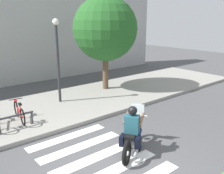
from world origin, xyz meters
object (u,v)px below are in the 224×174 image
(motorcycle, at_px, (133,137))
(street_lamp, at_px, (57,53))
(tree_near_rack, at_px, (105,29))
(rider, at_px, (133,126))
(bicycle_3, at_px, (19,112))

(motorcycle, distance_m, street_lamp, 5.42)
(motorcycle, relative_size, tree_near_rack, 0.38)
(rider, xyz_separation_m, bicycle_3, (-1.81, 4.07, -0.35))
(motorcycle, distance_m, rider, 0.38)
(rider, bearing_deg, street_lamp, 85.50)
(bicycle_3, bearing_deg, tree_near_rack, 15.67)
(motorcycle, height_order, street_lamp, street_lamp)
(motorcycle, bearing_deg, rider, -149.26)
(motorcycle, relative_size, rider, 1.27)
(rider, height_order, bicycle_3, rider)
(rider, xyz_separation_m, tree_near_rack, (3.33, 5.52, 2.43))
(bicycle_3, bearing_deg, motorcycle, -65.09)
(bicycle_3, height_order, tree_near_rack, tree_near_rack)
(street_lamp, bearing_deg, tree_near_rack, 7.77)
(street_lamp, xyz_separation_m, tree_near_rack, (2.93, 0.40, 0.94))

